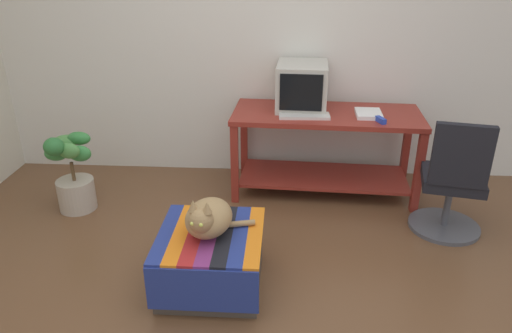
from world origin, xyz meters
The scene contains 11 objects.
ground_plane centered at (0.00, 0.00, 0.00)m, with size 14.00×14.00×0.00m, color brown.
back_wall centered at (0.00, 2.05, 1.30)m, with size 8.00×0.10×2.60m, color silver.
desk centered at (0.54, 1.60, 0.49)m, with size 1.56×0.72×0.71m.
tv_monitor centered at (0.33, 1.72, 0.89)m, with size 0.43×0.50×0.37m.
keyboard centered at (0.35, 1.46, 0.72)m, with size 0.40×0.15×0.02m, color beige.
book centered at (0.87, 1.53, 0.73)m, with size 0.20×0.25×0.03m, color white.
ottoman_with_blanket centered at (-0.23, 0.26, 0.18)m, with size 0.63×0.69×0.36m.
cat centered at (-0.24, 0.25, 0.48)m, with size 0.44×0.41×0.29m.
potted_plant centered at (-1.47, 1.15, 0.29)m, with size 0.36×0.39×0.66m.
office_chair centered at (1.41, 0.97, 0.39)m, with size 0.52×0.52×0.89m.
stapler centered at (0.93, 1.37, 0.73)m, with size 0.04×0.11×0.04m, color #2342B7.
Camera 1 is at (0.20, -2.18, 1.92)m, focal length 33.70 mm.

